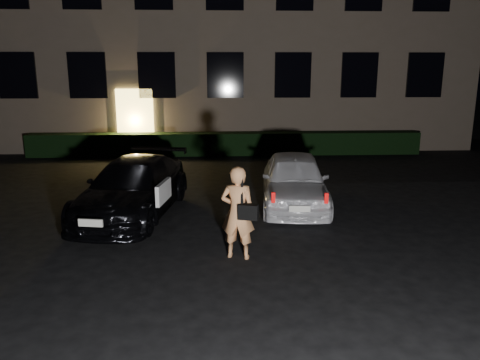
{
  "coord_description": "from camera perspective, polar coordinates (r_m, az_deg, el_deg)",
  "views": [
    {
      "loc": [
        -0.35,
        -7.37,
        3.32
      ],
      "look_at": [
        0.12,
        2.0,
        1.04
      ],
      "focal_mm": 35.0,
      "sensor_mm": 36.0,
      "label": 1
    }
  ],
  "objects": [
    {
      "name": "sedan",
      "position": [
        10.94,
        -12.88,
        -0.92
      ],
      "size": [
        2.5,
        4.6,
        1.26
      ],
      "rotation": [
        0.0,
        0.0,
        -0.18
      ],
      "color": "black",
      "rests_on": "ground"
    },
    {
      "name": "hatch",
      "position": [
        11.4,
        6.64,
        0.01
      ],
      "size": [
        1.91,
        3.94,
        1.3
      ],
      "rotation": [
        0.0,
        0.0,
        -0.1
      ],
      "color": "white",
      "rests_on": "ground"
    },
    {
      "name": "hedge",
      "position": [
        18.1,
        -1.72,
        4.44
      ],
      "size": [
        15.0,
        0.7,
        0.85
      ],
      "primitive_type": "cube",
      "color": "black",
      "rests_on": "ground"
    },
    {
      "name": "ground",
      "position": [
        8.09,
        -0.14,
        -10.57
      ],
      "size": [
        80.0,
        80.0,
        0.0
      ],
      "primitive_type": "plane",
      "color": "black",
      "rests_on": "ground"
    },
    {
      "name": "building",
      "position": [
        22.52,
        -2.07,
        20.47
      ],
      "size": [
        20.0,
        8.11,
        12.0
      ],
      "color": "#6B5C4D",
      "rests_on": "ground"
    },
    {
      "name": "man",
      "position": [
        8.19,
        -0.24,
        -3.98
      ],
      "size": [
        0.7,
        0.55,
        1.67
      ],
      "rotation": [
        0.0,
        0.0,
        2.88
      ],
      "color": "tan",
      "rests_on": "ground"
    }
  ]
}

